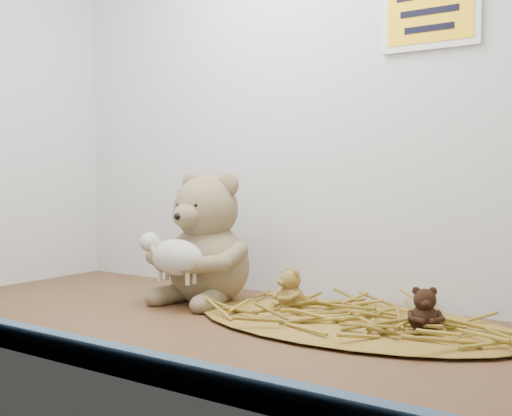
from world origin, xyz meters
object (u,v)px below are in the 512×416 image
Objects in this scene: main_teddy at (208,237)px; mini_teddy_tan at (291,288)px; toy_lamb at (177,257)px; mini_teddy_brown at (425,308)px.

mini_teddy_tan is (19.93, -0.78, -8.10)cm from main_teddy.
main_teddy reaches higher than toy_lamb.
main_teddy is 3.42× the size of mini_teddy_tan.
main_teddy is 46.61cm from mini_teddy_brown.
mini_teddy_brown is at bearing 23.99° from mini_teddy_tan.
toy_lamb is 2.06× the size of mini_teddy_brown.
toy_lamb reaches higher than mini_teddy_brown.
toy_lamb is at bearing 159.05° from mini_teddy_brown.
mini_teddy_tan is (19.93, 8.58, -5.01)cm from toy_lamb.
mini_teddy_brown is (25.83, -2.33, -0.23)cm from mini_teddy_tan.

